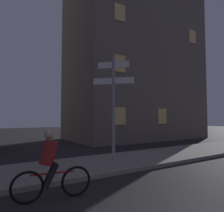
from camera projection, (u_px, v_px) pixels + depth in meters
sidewalk_kerb at (84, 166)px, 7.69m from camera, size 40.00×2.98×0.14m
signpost at (113, 100)px, 7.73m from camera, size 1.14×1.14×4.12m
cyclist at (51, 167)px, 4.73m from camera, size 1.81×0.38×1.61m
building_right_block at (135, 44)px, 19.35m from camera, size 12.08×6.59×17.62m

